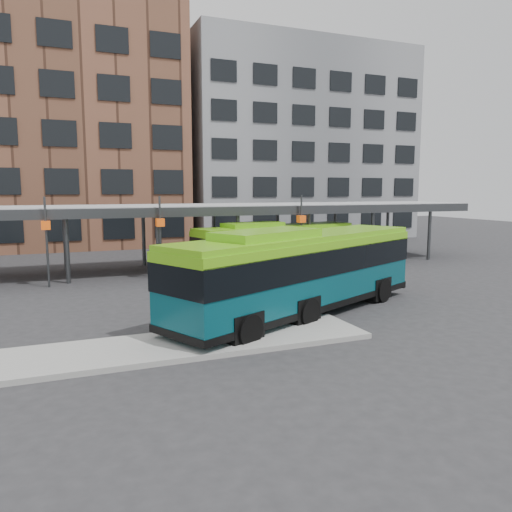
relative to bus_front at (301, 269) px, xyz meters
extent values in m
plane|color=#28282B|center=(-0.75, 0.53, -1.90)|extent=(120.00, 120.00, 0.00)
cube|color=gray|center=(-6.25, -2.47, -1.81)|extent=(14.00, 3.00, 0.18)
cube|color=#999B9E|center=(-0.75, 13.53, 2.10)|extent=(40.00, 6.00, 0.35)
cube|color=#383A3D|center=(-0.75, 10.53, 1.95)|extent=(40.00, 0.15, 0.55)
cylinder|color=#383A3D|center=(-8.75, 11.03, 0.00)|extent=(0.24, 0.24, 3.80)
cylinder|color=#383A3D|center=(-8.75, 16.03, 0.00)|extent=(0.24, 0.24, 3.80)
cylinder|color=#383A3D|center=(-3.75, 11.03, 0.00)|extent=(0.24, 0.24, 3.80)
cylinder|color=#383A3D|center=(-3.75, 16.03, 0.00)|extent=(0.24, 0.24, 3.80)
cylinder|color=#383A3D|center=(1.25, 11.03, 0.00)|extent=(0.24, 0.24, 3.80)
cylinder|color=#383A3D|center=(1.25, 16.03, 0.00)|extent=(0.24, 0.24, 3.80)
cylinder|color=#383A3D|center=(6.25, 11.03, 0.00)|extent=(0.24, 0.24, 3.80)
cylinder|color=#383A3D|center=(6.25, 16.03, 0.00)|extent=(0.24, 0.24, 3.80)
cylinder|color=#383A3D|center=(11.25, 11.03, 0.00)|extent=(0.24, 0.24, 3.80)
cylinder|color=#383A3D|center=(11.25, 16.03, 0.00)|extent=(0.24, 0.24, 3.80)
cylinder|color=#383A3D|center=(16.25, 11.03, 0.00)|extent=(0.24, 0.24, 3.80)
cylinder|color=#383A3D|center=(16.25, 16.03, 0.00)|extent=(0.24, 0.24, 3.80)
cylinder|color=#383A3D|center=(-9.75, 10.23, 0.50)|extent=(0.12, 0.12, 4.80)
cube|color=#D64B0C|center=(-9.75, 10.23, 1.40)|extent=(0.45, 0.45, 0.45)
cylinder|color=#383A3D|center=(-3.75, 10.23, 0.50)|extent=(0.12, 0.12, 4.80)
cube|color=#D64B0C|center=(-3.75, 10.23, 1.40)|extent=(0.45, 0.45, 0.45)
cylinder|color=#383A3D|center=(5.25, 10.23, 0.50)|extent=(0.12, 0.12, 4.80)
cube|color=#D64B0C|center=(5.25, 10.23, 1.40)|extent=(0.45, 0.45, 0.45)
cube|color=brown|center=(-10.75, 32.53, 9.10)|extent=(26.00, 14.00, 22.00)
cube|color=slate|center=(15.25, 32.53, 8.10)|extent=(24.00, 14.00, 20.00)
cube|color=#06404B|center=(0.05, 0.02, -0.14)|extent=(13.07, 8.11, 2.74)
cube|color=black|center=(0.05, 0.02, 0.40)|extent=(13.15, 8.19, 1.04)
cube|color=#62B112|center=(0.05, 0.02, 1.34)|extent=(13.02, 8.01, 0.22)
cube|color=#62B112|center=(-1.93, -0.92, 1.56)|extent=(4.81, 3.66, 0.38)
cube|color=black|center=(0.05, 0.02, -1.38)|extent=(13.16, 8.19, 0.26)
cylinder|color=black|center=(4.59, 0.69, -1.35)|extent=(1.13, 0.77, 1.10)
cylinder|color=black|center=(3.44, 3.11, -1.35)|extent=(1.13, 0.77, 1.10)
cylinder|color=black|center=(-0.57, -1.75, -1.35)|extent=(1.13, 0.77, 1.10)
cylinder|color=black|center=(-1.71, 0.67, -1.35)|extent=(1.13, 0.77, 1.10)
cylinder|color=black|center=(-3.54, -3.16, -1.35)|extent=(1.13, 0.77, 1.10)
cylinder|color=black|center=(-4.69, -0.74, -1.35)|extent=(1.13, 0.77, 1.10)
cube|color=#06404B|center=(3.88, 10.95, -0.39)|extent=(11.57, 5.01, 2.36)
cube|color=black|center=(3.88, 10.95, 0.08)|extent=(11.63, 5.08, 0.90)
cube|color=#62B112|center=(3.88, 10.95, 0.89)|extent=(11.54, 4.92, 0.19)
cube|color=#62B112|center=(2.05, 10.49, 1.08)|extent=(4.07, 2.56, 0.33)
cube|color=black|center=(3.88, 10.95, -1.45)|extent=(11.63, 5.08, 0.23)
cylinder|color=black|center=(7.82, 10.74, -1.43)|extent=(0.98, 0.50, 0.94)
cylinder|color=black|center=(7.27, 12.97, -1.43)|extent=(0.98, 0.50, 0.94)
cylinder|color=black|center=(3.06, 9.56, -1.43)|extent=(0.98, 0.50, 0.94)
cylinder|color=black|center=(2.50, 11.79, -1.43)|extent=(0.98, 0.50, 0.94)
cylinder|color=black|center=(0.31, 8.88, -1.43)|extent=(0.98, 0.50, 0.94)
cylinder|color=black|center=(-0.25, 11.11, -1.43)|extent=(0.98, 0.50, 0.94)
imported|color=black|center=(-5.33, -2.04, -0.97)|extent=(0.56, 0.64, 1.49)
cube|color=maroon|center=(-5.40, -2.20, -0.77)|extent=(0.26, 0.32, 0.40)
imported|color=slate|center=(10.09, 12.89, -1.48)|extent=(1.67, 0.89, 0.83)
imported|color=slate|center=(11.09, 12.42, -1.42)|extent=(1.65, 0.86, 0.96)
imported|color=slate|center=(11.67, 12.54, -1.42)|extent=(1.90, 0.88, 0.96)
imported|color=slate|center=(12.41, 12.89, -1.41)|extent=(1.66, 0.69, 0.97)
imported|color=slate|center=(12.84, 12.61, -1.46)|extent=(1.71, 0.75, 0.87)
camera|label=1|loc=(-9.33, -18.09, 3.28)|focal=35.00mm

